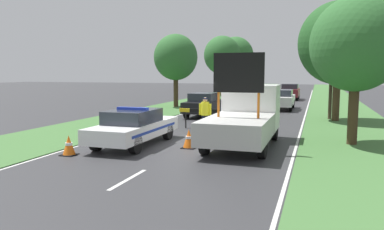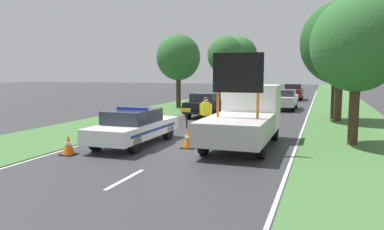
{
  "view_description": "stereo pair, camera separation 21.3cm",
  "coord_description": "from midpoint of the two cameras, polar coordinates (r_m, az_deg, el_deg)",
  "views": [
    {
      "loc": [
        4.72,
        -14.16,
        2.85
      ],
      "look_at": [
        -0.16,
        0.44,
        1.1
      ],
      "focal_mm": 35.0,
      "sensor_mm": 36.0,
      "label": 1
    },
    {
      "loc": [
        4.92,
        -14.09,
        2.85
      ],
      "look_at": [
        -0.16,
        0.44,
        1.1
      ],
      "focal_mm": 35.0,
      "sensor_mm": 36.0,
      "label": 2
    }
  ],
  "objects": [
    {
      "name": "police_car",
      "position": [
        14.96,
        -8.39,
        -1.72
      ],
      "size": [
        1.83,
        4.95,
        1.51
      ],
      "rotation": [
        0.0,
        0.0,
        -0.1
      ],
      "color": "white",
      "rests_on": "ground"
    },
    {
      "name": "roadside_tree_mid_right",
      "position": [
        45.31,
        5.28,
        9.06
      ],
      "size": [
        4.35,
        4.35,
        7.21
      ],
      "color": "#42301E",
      "rests_on": "ground"
    },
    {
      "name": "traffic_cone_centre_front",
      "position": [
        13.69,
        -17.9,
        -4.38
      ],
      "size": [
        0.51,
        0.51,
        0.7
      ],
      "color": "black",
      "rests_on": "ground"
    },
    {
      "name": "work_truck",
      "position": [
        14.91,
        8.5,
        -0.22
      ],
      "size": [
        2.24,
        5.72,
        3.55
      ],
      "rotation": [
        0.0,
        0.0,
        3.11
      ],
      "color": "white",
      "rests_on": "ground"
    },
    {
      "name": "traffic_cone_near_truck",
      "position": [
        20.52,
        -3.96,
        -0.83
      ],
      "size": [
        0.35,
        0.35,
        0.49
      ],
      "color": "black",
      "rests_on": "ground"
    },
    {
      "name": "roadside_tree_far_left",
      "position": [
        31.1,
        -1.9,
        8.76
      ],
      "size": [
        3.59,
        3.59,
        5.99
      ],
      "color": "#42301E",
      "rests_on": "ground"
    },
    {
      "name": "police_officer",
      "position": [
        17.67,
        2.47,
        0.48
      ],
      "size": [
        0.61,
        0.38,
        1.69
      ],
      "rotation": [
        0.0,
        0.0,
        3.46
      ],
      "color": "#191E38",
      "rests_on": "ground"
    },
    {
      "name": "queued_car_van_white",
      "position": [
        29.73,
        14.08,
        2.36
      ],
      "size": [
        1.77,
        4.69,
        1.54
      ],
      "rotation": [
        0.0,
        0.0,
        3.14
      ],
      "color": "silver",
      "rests_on": "ground"
    },
    {
      "name": "ground_plane",
      "position": [
        15.2,
        0.41,
        -4.32
      ],
      "size": [
        160.0,
        160.0,
        0.0
      ],
      "primitive_type": "plane",
      "color": "#333335"
    },
    {
      "name": "queued_car_sedan_silver",
      "position": [
        35.97,
        8.29,
        3.19
      ],
      "size": [
        1.94,
        4.27,
        1.62
      ],
      "rotation": [
        0.0,
        0.0,
        3.14
      ],
      "color": "#B2B2B7",
      "rests_on": "ground"
    },
    {
      "name": "queued_car_wagon_maroon",
      "position": [
        40.76,
        15.36,
        3.47
      ],
      "size": [
        1.82,
        4.34,
        1.67
      ],
      "rotation": [
        0.0,
        0.0,
        3.14
      ],
      "color": "maroon",
      "rests_on": "ground"
    },
    {
      "name": "grass_verge_right",
      "position": [
        34.28,
        21.94,
        1.27
      ],
      "size": [
        4.64,
        120.0,
        0.03
      ],
      "color": "#427038",
      "rests_on": "ground"
    },
    {
      "name": "roadside_tree_near_right",
      "position": [
        23.49,
        21.98,
        10.14
      ],
      "size": [
        4.56,
        4.56,
        6.95
      ],
      "color": "#42301E",
      "rests_on": "ground"
    },
    {
      "name": "utility_pole",
      "position": [
        24.12,
        21.08,
        7.39
      ],
      "size": [
        1.2,
        0.2,
        6.59
      ],
      "color": "#473828",
      "rests_on": "ground"
    },
    {
      "name": "road_barrier",
      "position": [
        18.79,
        3.34,
        0.39
      ],
      "size": [
        3.33,
        0.08,
        1.02
      ],
      "rotation": [
        0.0,
        0.0,
        0.09
      ],
      "color": "black",
      "rests_on": "ground"
    },
    {
      "name": "grass_verge_left",
      "position": [
        36.06,
        0.97,
        1.98
      ],
      "size": [
        4.64,
        120.0,
        0.03
      ],
      "color": "#427038",
      "rests_on": "ground"
    },
    {
      "name": "lane_markings",
      "position": [
        29.87,
        9.89,
        0.92
      ],
      "size": [
        8.18,
        69.31,
        0.01
      ],
      "color": "silver",
      "rests_on": "ground"
    },
    {
      "name": "pedestrian_civilian",
      "position": [
        17.69,
        5.78,
        0.28
      ],
      "size": [
        0.58,
        0.37,
        1.62
      ],
      "rotation": [
        0.0,
        0.0,
        0.44
      ],
      "color": "#191E38",
      "rests_on": "ground"
    },
    {
      "name": "queued_car_sedan_black",
      "position": [
        24.37,
        2.35,
        1.64
      ],
      "size": [
        1.73,
        4.24,
        1.54
      ],
      "rotation": [
        0.0,
        0.0,
        3.14
      ],
      "color": "black",
      "rests_on": "ground"
    },
    {
      "name": "roadside_tree_near_left",
      "position": [
        15.91,
        24.21,
        9.8
      ],
      "size": [
        3.5,
        3.5,
        5.78
      ],
      "color": "#42301E",
      "rests_on": "ground"
    },
    {
      "name": "roadside_tree_mid_left",
      "position": [
        53.44,
        7.31,
        8.94
      ],
      "size": [
        5.03,
        5.03,
        7.84
      ],
      "color": "#42301E",
      "rests_on": "ground"
    },
    {
      "name": "traffic_cone_behind_barrier",
      "position": [
        14.19,
        -0.13,
        -3.63
      ],
      "size": [
        0.52,
        0.52,
        0.72
      ],
      "color": "black",
      "rests_on": "ground"
    },
    {
      "name": "traffic_cone_near_police",
      "position": [
        19.3,
        11.86,
        -1.13
      ],
      "size": [
        0.5,
        0.5,
        0.68
      ],
      "color": "black",
      "rests_on": "ground"
    }
  ]
}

